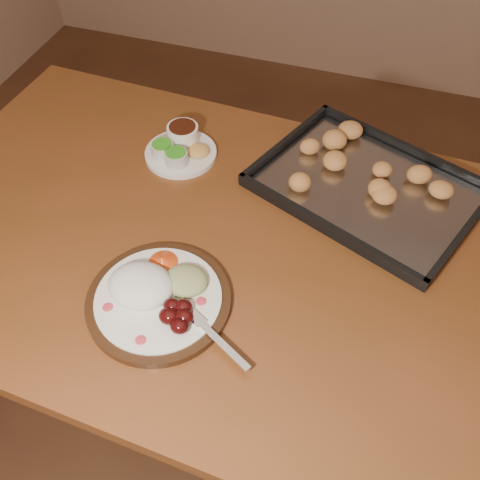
% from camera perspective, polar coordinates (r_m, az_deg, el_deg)
% --- Properties ---
extents(ground, '(4.00, 4.00, 0.00)m').
position_cam_1_polar(ground, '(1.73, 7.95, -21.20)').
color(ground, brown).
rests_on(ground, ground).
extents(dining_table, '(1.54, 0.97, 0.75)m').
position_cam_1_polar(dining_table, '(1.21, -0.92, -3.23)').
color(dining_table, brown).
rests_on(dining_table, ground).
extents(dinner_plate, '(0.35, 0.28, 0.06)m').
position_cam_1_polar(dinner_plate, '(1.04, -8.82, -5.74)').
color(dinner_plate, black).
rests_on(dinner_plate, dining_table).
extents(condiment_saucer, '(0.18, 0.18, 0.06)m').
position_cam_1_polar(condiment_saucer, '(1.33, -6.44, 9.78)').
color(condiment_saucer, white).
rests_on(condiment_saucer, dining_table).
extents(baking_tray, '(0.58, 0.51, 0.05)m').
position_cam_1_polar(baking_tray, '(1.27, 13.43, 5.66)').
color(baking_tray, black).
rests_on(baking_tray, dining_table).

